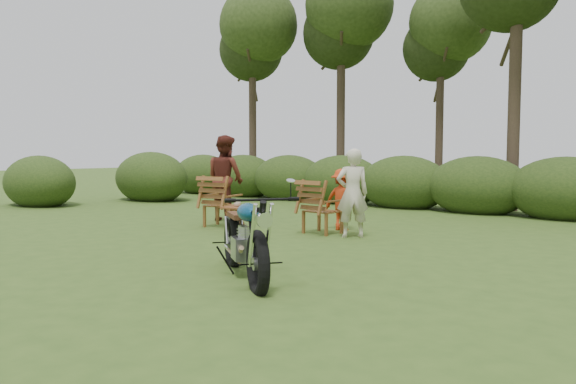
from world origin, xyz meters
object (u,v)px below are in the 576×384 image
Objects in this scene: motorcycle at (244,277)px; side_table at (236,220)px; adult_b at (226,221)px; child at (342,230)px; cup at (237,204)px; lawn_chair_right at (322,233)px; adult_a at (352,237)px; lawn_chair_left at (223,227)px.

side_table is at bearing 171.00° from motorcycle.
adult_b is 1.58× the size of child.
lawn_chair_right is at bearing 39.28° from cup.
adult_a is 1.32× the size of child.
lawn_chair_left is at bearing -34.88° from adult_a.
child reaches higher than lawn_chair_left.
cup is (0.88, -0.46, 0.54)m from lawn_chair_left.
cup reaches higher than side_table.
adult_b reaches higher than lawn_chair_right.
side_table is 0.27× the size of adult_b.
adult_b is (-1.52, 1.16, -0.54)m from cup.
child is (-0.64, 0.62, 0.00)m from adult_a.
motorcycle is 4.54m from lawn_chair_left.
motorcycle is 2.16× the size of lawn_chair_right.
side_table is 2.12m from adult_a.
adult_b is (-1.54, 1.20, -0.25)m from side_table.
lawn_chair_left is at bearing 24.32° from child.
adult_a is at bearing -177.70° from adult_b.
motorcycle is 1.37× the size of adult_a.
motorcycle is 4.25m from child.
side_table is 3.79× the size of cup.
adult_a reaches higher than cup.
side_table is at bearing -72.35° from cup.
side_table is at bearing 147.98° from adult_b.
side_table reaches higher than lawn_chair_right.
lawn_chair_left is at bearing 152.43° from cup.
lawn_chair_left reaches higher than lawn_chair_right.
motorcycle reaches higher than lawn_chair_right.
child is (2.77, 0.40, 0.00)m from adult_b.
adult_a is at bearing 26.55° from cup.
cup is 1.99m from adult_b.
motorcycle is at bearing 56.92° from adult_a.
cup is (-1.20, -0.99, 0.54)m from lawn_chair_right.
cup is at bearing 138.65° from lawn_chair_left.
adult_b is at bearing 172.89° from motorcycle.
lawn_chair_left reaches higher than side_table.
lawn_chair_left is at bearing 150.68° from side_table.
cup is 2.07m from child.
side_table is at bearing 43.25° from lawn_chair_right.
child is (0.04, 0.58, 0.00)m from lawn_chair_right.
motorcycle is at bearing 105.16° from child.
motorcycle reaches higher than side_table.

